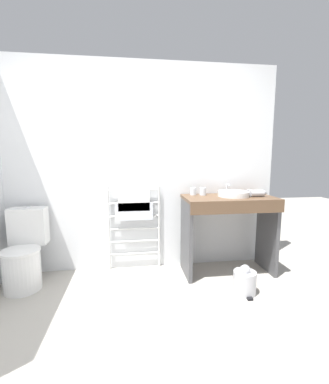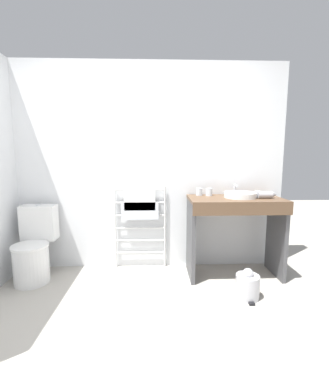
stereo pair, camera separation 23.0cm
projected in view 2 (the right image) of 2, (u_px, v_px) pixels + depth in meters
The scene contains 11 objects.
ground_plane at pixel (140, 366), 1.63m from camera, with size 12.00×12.00×0.00m, color #A8A399.
wall_back at pixel (147, 168), 3.03m from camera, with size 3.21×0.12×2.38m, color silver.
toilet at pixel (34, 249), 2.75m from camera, with size 0.37×0.52×0.79m.
towel_radiator at pixel (140, 211), 2.99m from camera, with size 0.61×0.06×0.98m.
vanity_counter at pixel (235, 223), 2.79m from camera, with size 1.00×0.53×0.88m.
sink_basin at pixel (240, 195), 2.77m from camera, with size 0.34×0.34×0.06m.
faucet at pixel (235, 188), 2.95m from camera, with size 0.02×0.10×0.13m.
cup_near_wall at pixel (199, 192), 2.92m from camera, with size 0.07×0.07×0.08m.
cup_near_edge at pixel (209, 192), 2.90m from camera, with size 0.07×0.07×0.09m.
hair_dryer at pixel (265, 194), 2.75m from camera, with size 0.20×0.18×0.08m.
trash_bin at pixel (247, 285), 2.41m from camera, with size 0.22×0.25×0.29m.
Camera 2 is at (0.11, -1.47, 1.33)m, focal length 24.00 mm.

